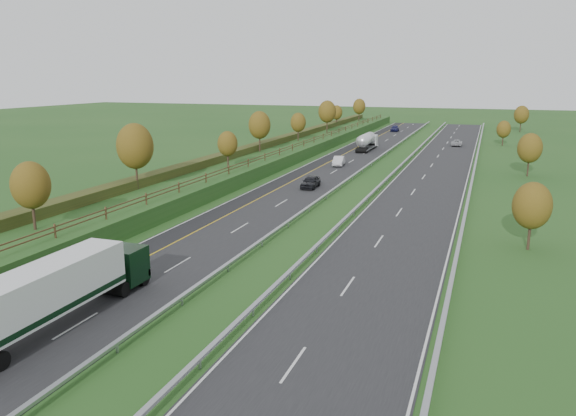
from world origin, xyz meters
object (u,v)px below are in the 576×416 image
(road_tanker, at_px, (367,141))
(car_small_far, at_px, (395,129))
(box_lorry, at_px, (52,292))
(car_silver_mid, at_px, (339,161))
(car_dark_near, at_px, (311,182))
(car_oncoming, at_px, (457,143))

(road_tanker, xyz_separation_m, car_small_far, (-1.08, 42.53, -1.09))
(car_small_far, bearing_deg, road_tanker, -91.87)
(road_tanker, bearing_deg, box_lorry, -90.17)
(car_silver_mid, xyz_separation_m, car_small_far, (-0.87, 64.49, -0.06))
(car_dark_near, distance_m, car_small_far, 84.75)
(car_dark_near, relative_size, car_silver_mid, 1.01)
(car_silver_mid, relative_size, car_oncoming, 0.98)
(car_dark_near, bearing_deg, car_oncoming, 71.96)
(road_tanker, xyz_separation_m, car_oncoming, (17.01, 13.70, -1.14))
(car_dark_near, bearing_deg, car_small_far, 89.32)
(car_silver_mid, bearing_deg, car_dark_near, -93.24)
(box_lorry, distance_m, car_oncoming, 104.27)
(car_dark_near, relative_size, car_oncoming, 0.99)
(box_lorry, height_order, car_oncoming, box_lorry)
(car_oncoming, bearing_deg, box_lorry, 78.77)
(car_small_far, relative_size, car_oncoming, 1.03)
(box_lorry, xyz_separation_m, car_small_far, (-0.83, 131.64, -1.56))
(car_dark_near, bearing_deg, road_tanker, 89.35)
(car_silver_mid, relative_size, car_small_far, 0.95)
(car_dark_near, height_order, car_small_far, car_dark_near)
(car_dark_near, bearing_deg, car_silver_mid, 91.59)
(car_small_far, height_order, car_oncoming, car_small_far)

